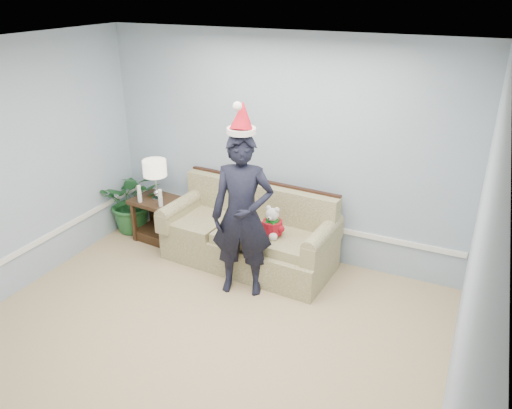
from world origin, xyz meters
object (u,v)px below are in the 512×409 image
object	(u,v)px
man	(242,216)
teddy_bear	(272,225)
table_lamp	(155,170)
side_table	(158,223)
houseplant	(133,201)
sofa	(250,236)

from	to	relation	value
man	teddy_bear	xyz separation A→B (m)	(0.16, 0.44, -0.28)
teddy_bear	table_lamp	bearing A→B (deg)	176.47
man	side_table	bearing A→B (deg)	142.45
houseplant	teddy_bear	distance (m)	2.19
houseplant	teddy_bear	size ratio (longest dim) A/B	2.36
teddy_bear	houseplant	bearing A→B (deg)	175.75
man	houseplant	bearing A→B (deg)	145.02
houseplant	teddy_bear	xyz separation A→B (m)	(2.17, -0.23, 0.19)
side_table	houseplant	size ratio (longest dim) A/B	0.73
side_table	teddy_bear	size ratio (longest dim) A/B	1.72
sofa	side_table	xyz separation A→B (m)	(-1.38, 0.02, -0.11)
sofa	houseplant	xyz separation A→B (m)	(-1.82, 0.08, 0.10)
houseplant	side_table	bearing A→B (deg)	-8.64
houseplant	teddy_bear	world-z (taller)	houseplant
sofa	man	size ratio (longest dim) A/B	1.15
table_lamp	sofa	bearing A→B (deg)	-0.43
houseplant	man	world-z (taller)	man
houseplant	sofa	bearing A→B (deg)	-2.58
side_table	sofa	bearing A→B (deg)	-0.64
houseplant	man	bearing A→B (deg)	-18.47
side_table	table_lamp	xyz separation A→B (m)	(0.03, -0.01, 0.76)
side_table	man	size ratio (longest dim) A/B	0.35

